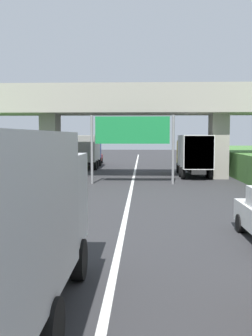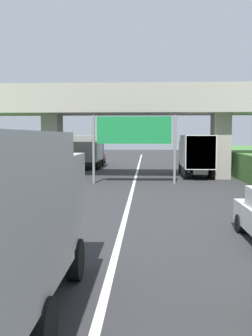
# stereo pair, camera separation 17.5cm
# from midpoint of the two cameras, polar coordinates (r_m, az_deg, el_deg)

# --- Properties ---
(lane_centre_stripe) EXTENTS (0.20, 94.21, 0.01)m
(lane_centre_stripe) POSITION_cam_midpoint_polar(r_m,az_deg,el_deg) (25.73, 0.57, -2.93)
(lane_centre_stripe) COLOR white
(lane_centre_stripe) RESTS_ON ground
(overpass_bridge) EXTENTS (40.00, 4.80, 7.33)m
(overpass_bridge) POSITION_cam_midpoint_polar(r_m,az_deg,el_deg) (32.36, 0.95, 8.32)
(overpass_bridge) COLOR gray
(overpass_bridge) RESTS_ON ground
(overhead_highway_sign) EXTENTS (5.88, 0.18, 4.83)m
(overhead_highway_sign) POSITION_cam_midpoint_polar(r_m,az_deg,el_deg) (27.98, 0.74, 4.88)
(overhead_highway_sign) COLOR slate
(overhead_highway_sign) RESTS_ON ground
(truck_yellow) EXTENTS (2.44, 7.30, 3.44)m
(truck_yellow) POSITION_cam_midpoint_polar(r_m,az_deg,el_deg) (33.73, 9.43, 2.09)
(truck_yellow) COLOR black
(truck_yellow) RESTS_ON ground
(truck_blue) EXTENTS (2.44, 7.30, 3.44)m
(truck_blue) POSITION_cam_midpoint_polar(r_m,az_deg,el_deg) (42.06, -5.64, 2.61)
(truck_blue) COLOR black
(truck_blue) RESTS_ON ground
(car_red) EXTENTS (1.86, 4.10, 1.72)m
(car_red) POSITION_cam_midpoint_polar(r_m,az_deg,el_deg) (48.63, -4.71, 1.61)
(car_red) COLOR red
(car_red) RESTS_ON ground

